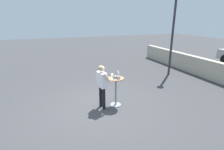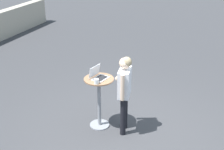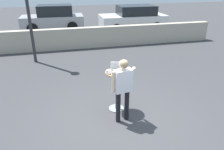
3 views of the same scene
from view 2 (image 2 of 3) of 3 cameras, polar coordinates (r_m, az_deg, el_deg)
ground_plane at (r=6.27m, az=2.08°, el=-10.67°), size 50.00×50.00×0.00m
cafe_table at (r=6.18m, az=-2.36°, el=-4.03°), size 0.58×0.58×1.07m
laptop at (r=5.99m, az=-2.54°, el=-0.13°), size 0.37×0.34×0.24m
coffee_mug at (r=5.77m, az=-2.87°, el=-1.17°), size 0.13×0.09×0.10m
standing_person at (r=5.85m, az=2.30°, el=-2.03°), size 0.56×0.42×1.58m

